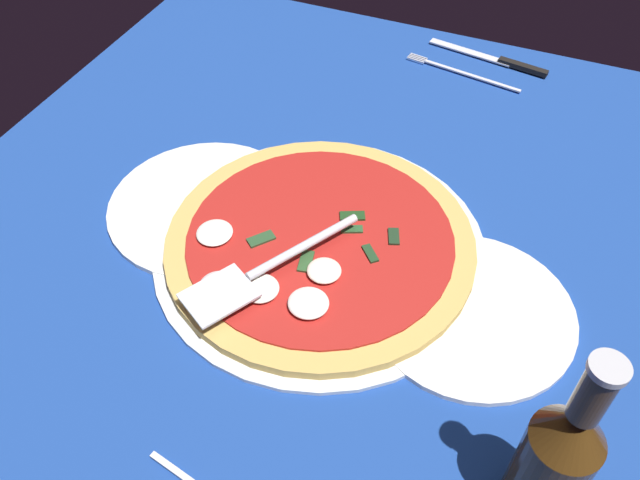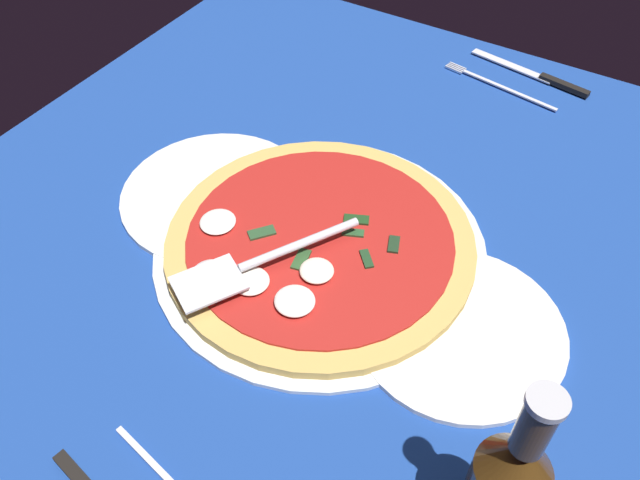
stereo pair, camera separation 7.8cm
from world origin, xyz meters
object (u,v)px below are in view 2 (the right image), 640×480
object	(u,v)px
dinner_plate_left	(459,330)
place_setting_near	(520,83)
dinner_plate_right	(217,195)
pizza	(317,243)
pizza_server	(260,261)

from	to	relation	value
dinner_plate_left	place_setting_near	xyz separation A→B (cm)	(10.38, -48.50, -0.15)
dinner_plate_right	pizza	bearing A→B (deg)	175.22
dinner_plate_left	pizza	xyz separation A→B (cm)	(19.18, -2.14, 1.13)
pizza	dinner_plate_left	bearing A→B (deg)	173.64
pizza_server	place_setting_near	distance (cm)	55.20
pizza	pizza_server	world-z (taller)	pizza_server
pizza	pizza_server	xyz separation A→B (cm)	(2.88, 7.47, 2.35)
dinner_plate_right	pizza_server	world-z (taller)	pizza_server
dinner_plate_right	place_setting_near	xyz separation A→B (cm)	(-24.84, -45.02, -0.15)
dinner_plate_right	pizza_server	distance (cm)	16.22
dinner_plate_right	place_setting_near	size ratio (longest dim) A/B	1.11
pizza	pizza_server	bearing A→B (deg)	68.89
dinner_plate_right	pizza_server	bearing A→B (deg)	146.22
dinner_plate_left	dinner_plate_right	xyz separation A→B (cm)	(35.23, -3.48, 0.00)
dinner_plate_left	place_setting_near	bearing A→B (deg)	-77.92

